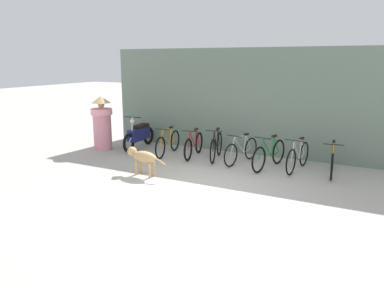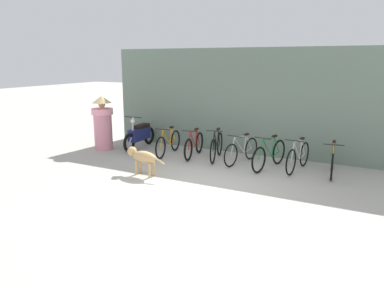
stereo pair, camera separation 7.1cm
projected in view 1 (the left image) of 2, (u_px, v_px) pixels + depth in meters
The scene contains 12 objects.
ground_plane at pixel (203, 190), 8.10m from camera, with size 60.00×60.00×0.00m, color #ADA89E.
shop_wall_back at pixel (257, 102), 10.84m from camera, with size 9.61×0.20×3.09m.
bicycle_0 at pixel (168, 143), 11.03m from camera, with size 0.46×1.69×0.84m.
bicycle_1 at pixel (194, 145), 10.79m from camera, with size 0.46×1.60×0.83m.
bicycle_2 at pixel (216, 147), 10.50m from camera, with size 0.51×1.61×0.89m.
bicycle_3 at pixel (241, 151), 10.14m from camera, with size 0.49×1.60×0.81m.
bicycle_4 at pixel (269, 155), 9.63m from camera, with size 0.50×1.70×0.87m.
bicycle_5 at pixel (298, 157), 9.45m from camera, with size 0.46×1.61×0.85m.
bicycle_6 at pixel (332, 161), 9.13m from camera, with size 0.46×1.59×0.83m.
motorcycle at pixel (139, 135), 11.81m from camera, with size 0.58×1.80×1.06m.
stray_dog at pixel (142, 157), 9.05m from camera, with size 1.22×0.39×0.66m.
person_in_robes at pixel (102, 123), 11.56m from camera, with size 0.89×0.89×1.67m.
Camera 1 is at (3.34, -6.92, 2.75)m, focal length 35.00 mm.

